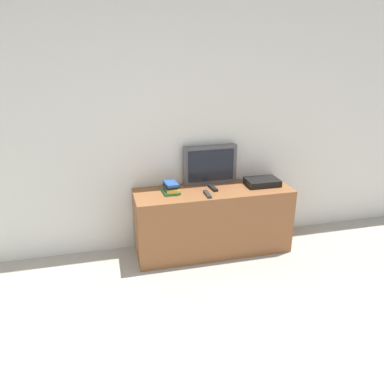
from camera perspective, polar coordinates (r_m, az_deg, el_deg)
The scene contains 7 objects.
wall_back at distance 3.83m, azimuth -8.59°, elevation 9.41°, with size 9.00×0.06×2.60m.
tv_stand at distance 3.99m, azimuth 3.18°, elevation -4.37°, with size 1.63×0.51×0.70m.
television at distance 3.98m, azimuth 2.75°, elevation 4.18°, with size 0.57×0.09×0.41m.
book_stack at distance 3.76m, azimuth -3.17°, elevation 0.64°, with size 0.17×0.21×0.11m.
remote_on_stand at distance 3.87m, azimuth 3.22°, elevation 0.60°, with size 0.06×0.17×0.02m.
remote_secondary at distance 3.70m, azimuth 2.38°, elevation -0.32°, with size 0.04×0.19×0.02m.
set_top_box at distance 4.04m, azimuth 10.65°, elevation 1.51°, with size 0.34×0.24×0.07m.
Camera 1 is at (-0.35, -0.71, 2.07)m, focal length 35.00 mm.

